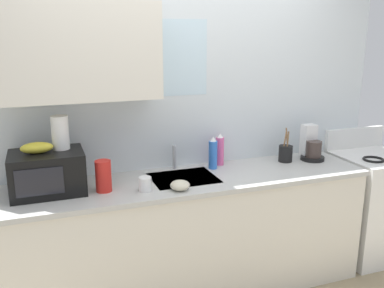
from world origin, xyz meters
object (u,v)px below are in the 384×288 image
(banana_bunch, at_px, (37,148))
(paper_towel_roll, at_px, (60,133))
(coffee_maker, at_px, (311,147))
(small_bowl, at_px, (180,185))
(microwave, at_px, (47,173))
(mug_white, at_px, (145,184))
(cereal_canister, at_px, (103,176))
(stove_range, at_px, (370,204))
(dish_soap_bottle_pink, at_px, (220,150))
(utensil_crock, at_px, (286,153))
(dish_soap_bottle_blue, at_px, (213,153))

(banana_bunch, bearing_deg, paper_towel_roll, 18.43)
(paper_towel_roll, xyz_separation_m, coffee_maker, (1.94, 0.01, -0.28))
(small_bowl, bearing_deg, microwave, 163.05)
(paper_towel_roll, distance_m, coffee_maker, 1.96)
(paper_towel_roll, bearing_deg, mug_white, -25.88)
(mug_white, bearing_deg, cereal_canister, 160.54)
(banana_bunch, xyz_separation_m, mug_white, (0.64, -0.19, -0.26))
(cereal_canister, bearing_deg, stove_range, 1.34)
(dish_soap_bottle_pink, bearing_deg, stove_range, -9.14)
(utensil_crock, bearing_deg, mug_white, -167.95)
(paper_towel_roll, xyz_separation_m, mug_white, (0.49, -0.24, -0.33))
(dish_soap_bottle_blue, bearing_deg, paper_towel_roll, -177.31)
(stove_range, bearing_deg, cereal_canister, -178.66)
(dish_soap_bottle_blue, xyz_separation_m, cereal_canister, (-0.85, -0.20, -0.01))
(banana_bunch, bearing_deg, mug_white, -16.42)
(microwave, xyz_separation_m, utensil_crock, (1.81, 0.07, -0.07))
(microwave, distance_m, paper_towel_roll, 0.27)
(banana_bunch, height_order, paper_towel_roll, paper_towel_roll)
(stove_range, bearing_deg, mug_white, -175.95)
(coffee_maker, bearing_deg, banana_bunch, -178.40)
(stove_range, height_order, coffee_maker, coffee_maker)
(utensil_crock, relative_size, small_bowl, 2.10)
(paper_towel_roll, height_order, utensil_crock, paper_towel_roll)
(dish_soap_bottle_blue, xyz_separation_m, mug_white, (-0.60, -0.29, -0.07))
(mug_white, bearing_deg, paper_towel_roll, 154.12)
(banana_bunch, bearing_deg, microwave, -1.80)
(banana_bunch, bearing_deg, utensil_crock, 2.15)
(coffee_maker, bearing_deg, utensil_crock, 177.13)
(stove_range, xyz_separation_m, cereal_canister, (-2.28, -0.05, 0.55))
(utensil_crock, bearing_deg, banana_bunch, -177.85)
(banana_bunch, bearing_deg, coffee_maker, 1.60)
(paper_towel_roll, distance_m, utensil_crock, 1.74)
(banana_bunch, distance_m, small_bowl, 0.94)
(banana_bunch, height_order, dish_soap_bottle_pink, banana_bunch)
(coffee_maker, xyz_separation_m, dish_soap_bottle_blue, (-0.85, 0.04, 0.01))
(microwave, relative_size, dish_soap_bottle_blue, 1.84)
(paper_towel_roll, bearing_deg, utensil_crock, 0.66)
(paper_towel_roll, xyz_separation_m, utensil_crock, (1.71, 0.02, -0.31))
(mug_white, relative_size, utensil_crock, 0.35)
(microwave, xyz_separation_m, mug_white, (0.60, -0.19, -0.09))
(microwave, relative_size, coffee_maker, 1.64)
(microwave, height_order, mug_white, microwave)
(stove_range, distance_m, small_bowl, 1.88)
(dish_soap_bottle_pink, xyz_separation_m, small_bowl, (-0.47, -0.42, -0.09))
(coffee_maker, relative_size, small_bowl, 2.15)
(banana_bunch, height_order, cereal_canister, banana_bunch)
(microwave, xyz_separation_m, coffee_maker, (2.04, 0.06, -0.03))
(paper_towel_roll, bearing_deg, microwave, -152.83)
(mug_white, distance_m, utensil_crock, 1.24)
(small_bowl, bearing_deg, utensil_crock, 17.78)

